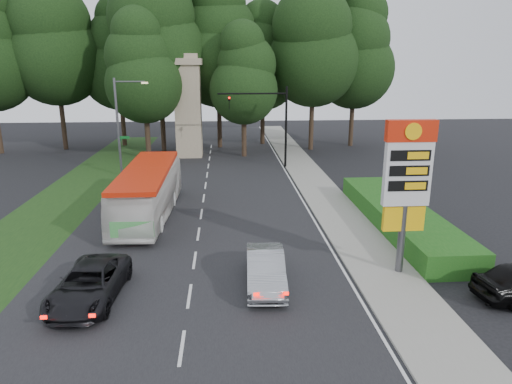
{
  "coord_description": "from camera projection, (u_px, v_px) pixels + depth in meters",
  "views": [
    {
      "loc": [
        1.53,
        -16.21,
        9.01
      ],
      "look_at": [
        3.22,
        8.08,
        2.2
      ],
      "focal_mm": 32.0,
      "sensor_mm": 36.0,
      "label": 1
    }
  ],
  "objects": [
    {
      "name": "transit_bus",
      "position": [
        148.0,
        192.0,
        27.72
      ],
      "size": [
        2.96,
        10.97,
        3.03
      ],
      "primitive_type": "imported",
      "rotation": [
        0.0,
        0.0,
        -0.04
      ],
      "color": "white",
      "rests_on": "ground"
    },
    {
      "name": "grass_verge_left",
      "position": [
        80.0,
        188.0,
        34.55
      ],
      "size": [
        5.0,
        50.0,
        0.02
      ],
      "primitive_type": "cube",
      "color": "#193814",
      "rests_on": "ground"
    },
    {
      "name": "suv_charcoal",
      "position": [
        89.0,
        284.0,
        17.94
      ],
      "size": [
        2.6,
        5.12,
        1.39
      ],
      "primitive_type": "imported",
      "rotation": [
        0.0,
        0.0,
        -0.06
      ],
      "color": "black",
      "rests_on": "ground"
    },
    {
      "name": "tree_center_right",
      "position": [
        218.0,
        45.0,
        48.62
      ],
      "size": [
        9.24,
        9.24,
        18.15
      ],
      "color": "#2D2116",
      "rests_on": "ground"
    },
    {
      "name": "tree_east_mid",
      "position": [
        314.0,
        41.0,
        47.27
      ],
      "size": [
        9.52,
        9.52,
        18.7
      ],
      "color": "#2D2116",
      "rests_on": "ground"
    },
    {
      "name": "tree_west_mid",
      "position": [
        54.0,
        38.0,
        47.3
      ],
      "size": [
        9.8,
        9.8,
        19.25
      ],
      "color": "#2D2116",
      "rests_on": "ground"
    },
    {
      "name": "tree_center_left",
      "position": [
        158.0,
        34.0,
        46.03
      ],
      "size": [
        10.08,
        10.08,
        19.8
      ],
      "color": "#2D2116",
      "rests_on": "ground"
    },
    {
      "name": "traffic_signal_mast",
      "position": [
        271.0,
        116.0,
        40.07
      ],
      "size": [
        6.1,
        0.35,
        7.2
      ],
      "color": "black",
      "rests_on": "ground"
    },
    {
      "name": "hedge",
      "position": [
        400.0,
        216.0,
        26.19
      ],
      "size": [
        3.0,
        14.0,
        1.2
      ],
      "primitive_type": "cube",
      "color": "#185015",
      "rests_on": "ground"
    },
    {
      "name": "sidewalk_right",
      "position": [
        332.0,
        206.0,
        29.98
      ],
      "size": [
        3.0,
        80.0,
        0.12
      ],
      "primitive_type": "cube",
      "color": "gray",
      "rests_on": "ground"
    },
    {
      "name": "tree_monument_right",
      "position": [
        244.0,
        75.0,
        44.31
      ],
      "size": [
        6.72,
        6.72,
        13.2
      ],
      "color": "#2D2116",
      "rests_on": "ground"
    },
    {
      "name": "ground",
      "position": [
        189.0,
        303.0,
        17.9
      ],
      "size": [
        120.0,
        120.0,
        0.0
      ],
      "primitive_type": "plane",
      "color": "black",
      "rests_on": "ground"
    },
    {
      "name": "streetlight_signs",
      "position": [
        120.0,
        122.0,
        37.38
      ],
      "size": [
        2.75,
        0.98,
        8.0
      ],
      "color": "#59595E",
      "rests_on": "ground"
    },
    {
      "name": "tree_monument_left",
      "position": [
        143.0,
        68.0,
        43.02
      ],
      "size": [
        7.28,
        7.28,
        14.3
      ],
      "color": "#2D2116",
      "rests_on": "ground"
    },
    {
      "name": "gas_station_pylon",
      "position": [
        407.0,
        177.0,
        19.23
      ],
      "size": [
        2.1,
        0.45,
        6.85
      ],
      "color": "#59595E",
      "rests_on": "ground"
    },
    {
      "name": "tree_far_east",
      "position": [
        355.0,
        52.0,
        49.8
      ],
      "size": [
        8.68,
        8.68,
        17.05
      ],
      "color": "#2D2116",
      "rests_on": "ground"
    },
    {
      "name": "road_surface",
      "position": [
        202.0,
        209.0,
        29.42
      ],
      "size": [
        14.0,
        80.0,
        0.02
      ],
      "primitive_type": "cube",
      "color": "black",
      "rests_on": "ground"
    },
    {
      "name": "sedan_silver",
      "position": [
        266.0,
        269.0,
        19.11
      ],
      "size": [
        1.75,
        4.55,
        1.48
      ],
      "primitive_type": "imported",
      "rotation": [
        0.0,
        0.0,
        -0.04
      ],
      "color": "#A0A3A7",
      "rests_on": "ground"
    },
    {
      "name": "tree_west_near",
      "position": [
        118.0,
        55.0,
        50.08
      ],
      "size": [
        8.4,
        8.4,
        16.5
      ],
      "color": "#2D2116",
      "rests_on": "ground"
    },
    {
      "name": "tree_east_near",
      "position": [
        263.0,
        58.0,
        51.23
      ],
      "size": [
        8.12,
        8.12,
        15.95
      ],
      "color": "#2D2116",
      "rests_on": "ground"
    },
    {
      "name": "monument",
      "position": [
        188.0,
        105.0,
        45.21
      ],
      "size": [
        3.0,
        3.0,
        10.05
      ],
      "color": "tan",
      "rests_on": "ground"
    }
  ]
}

